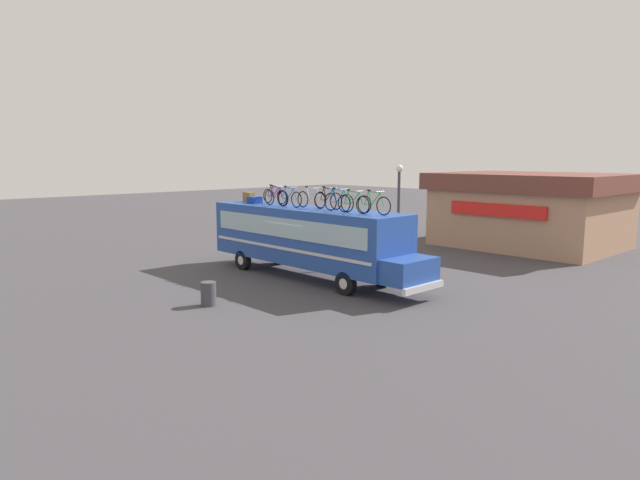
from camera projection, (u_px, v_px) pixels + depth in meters
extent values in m
plane|color=#423F44|center=(305.00, 277.00, 24.98)|extent=(120.00, 120.00, 0.00)
cube|color=#23479E|center=(305.00, 235.00, 24.70)|extent=(10.39, 2.39, 2.39)
cube|color=#23479E|center=(410.00, 271.00, 20.65)|extent=(1.16, 2.20, 0.91)
cube|color=#99B7C6|center=(284.00, 228.00, 23.83)|extent=(9.56, 0.04, 0.83)
cube|color=#99B7C6|center=(325.00, 223.00, 25.46)|extent=(9.56, 0.04, 0.83)
cube|color=silver|center=(284.00, 249.00, 23.95)|extent=(9.98, 0.03, 0.12)
cube|color=silver|center=(325.00, 243.00, 25.60)|extent=(9.98, 0.03, 0.12)
cube|color=silver|center=(423.00, 288.00, 20.26)|extent=(0.16, 2.27, 0.24)
cylinder|color=black|center=(346.00, 283.00, 21.65)|extent=(0.92, 0.28, 0.92)
cylinder|color=silver|center=(346.00, 283.00, 21.65)|extent=(0.42, 0.30, 0.42)
cylinder|color=black|center=(382.00, 275.00, 23.08)|extent=(0.92, 0.28, 0.92)
cylinder|color=silver|center=(382.00, 275.00, 23.08)|extent=(0.42, 0.30, 0.42)
cylinder|color=black|center=(243.00, 260.00, 26.53)|extent=(0.92, 0.28, 0.92)
cylinder|color=silver|center=(243.00, 260.00, 26.53)|extent=(0.42, 0.30, 0.42)
cylinder|color=black|center=(278.00, 255.00, 27.95)|extent=(0.92, 0.28, 0.92)
cylinder|color=silver|center=(278.00, 255.00, 27.95)|extent=(0.42, 0.30, 0.42)
cube|color=olive|center=(249.00, 197.00, 27.66)|extent=(0.59, 0.34, 0.48)
cube|color=#193899|center=(255.00, 200.00, 26.82)|extent=(0.56, 0.53, 0.31)
torus|color=black|center=(268.00, 196.00, 26.99)|extent=(0.68, 0.04, 0.68)
torus|color=black|center=(282.00, 197.00, 26.22)|extent=(0.68, 0.04, 0.68)
cylinder|color=black|center=(272.00, 191.00, 26.72)|extent=(0.20, 0.04, 0.48)
cylinder|color=black|center=(276.00, 191.00, 26.50)|extent=(0.49, 0.04, 0.47)
cylinder|color=black|center=(275.00, 186.00, 26.52)|extent=(0.64, 0.04, 0.07)
cylinder|color=black|center=(270.00, 196.00, 26.85)|extent=(0.41, 0.03, 0.05)
cylinder|color=black|center=(269.00, 191.00, 26.87)|extent=(0.26, 0.03, 0.50)
cylinder|color=black|center=(281.00, 192.00, 26.26)|extent=(0.22, 0.03, 0.47)
cylinder|color=silver|center=(279.00, 186.00, 26.29)|extent=(0.03, 0.44, 0.03)
ellipsoid|color=black|center=(271.00, 185.00, 26.75)|extent=(0.20, 0.08, 0.06)
torus|color=black|center=(269.00, 197.00, 25.85)|extent=(0.69, 0.04, 0.69)
torus|color=black|center=(283.00, 199.00, 25.13)|extent=(0.69, 0.04, 0.69)
cylinder|color=purple|center=(273.00, 192.00, 25.60)|extent=(0.19, 0.04, 0.50)
cylinder|color=purple|center=(278.00, 193.00, 25.38)|extent=(0.47, 0.04, 0.48)
cylinder|color=purple|center=(276.00, 187.00, 25.40)|extent=(0.60, 0.04, 0.07)
cylinder|color=purple|center=(272.00, 197.00, 25.71)|extent=(0.38, 0.03, 0.05)
cylinder|color=purple|center=(271.00, 192.00, 25.73)|extent=(0.25, 0.03, 0.52)
cylinder|color=purple|center=(282.00, 193.00, 25.16)|extent=(0.21, 0.03, 0.48)
cylinder|color=silver|center=(281.00, 187.00, 25.18)|extent=(0.03, 0.44, 0.03)
ellipsoid|color=black|center=(272.00, 186.00, 25.61)|extent=(0.20, 0.08, 0.06)
torus|color=black|center=(282.00, 198.00, 25.21)|extent=(0.70, 0.04, 0.70)
torus|color=black|center=(296.00, 200.00, 24.51)|extent=(0.70, 0.04, 0.70)
cylinder|color=#197FDB|center=(286.00, 193.00, 24.96)|extent=(0.19, 0.04, 0.50)
cylinder|color=#197FDB|center=(291.00, 193.00, 24.75)|extent=(0.45, 0.04, 0.48)
cylinder|color=#197FDB|center=(289.00, 188.00, 24.77)|extent=(0.58, 0.04, 0.07)
cylinder|color=#197FDB|center=(285.00, 198.00, 25.07)|extent=(0.37, 0.03, 0.05)
cylinder|color=#197FDB|center=(284.00, 193.00, 25.09)|extent=(0.24, 0.03, 0.52)
cylinder|color=#197FDB|center=(295.00, 194.00, 24.54)|extent=(0.20, 0.03, 0.49)
cylinder|color=silver|center=(294.00, 187.00, 24.56)|extent=(0.03, 0.44, 0.03)
ellipsoid|color=black|center=(285.00, 186.00, 24.97)|extent=(0.20, 0.08, 0.06)
torus|color=black|center=(303.00, 199.00, 24.72)|extent=(0.71, 0.04, 0.71)
torus|color=black|center=(320.00, 201.00, 23.93)|extent=(0.71, 0.04, 0.71)
cylinder|color=white|center=(308.00, 193.00, 24.44)|extent=(0.21, 0.04, 0.50)
cylinder|color=white|center=(313.00, 194.00, 24.21)|extent=(0.51, 0.04, 0.49)
cylinder|color=white|center=(312.00, 188.00, 24.24)|extent=(0.66, 0.04, 0.07)
cylinder|color=white|center=(306.00, 199.00, 24.57)|extent=(0.42, 0.03, 0.05)
cylinder|color=white|center=(305.00, 193.00, 24.60)|extent=(0.27, 0.03, 0.53)
cylinder|color=white|center=(318.00, 195.00, 23.96)|extent=(0.23, 0.03, 0.49)
cylinder|color=silver|center=(317.00, 188.00, 23.99)|extent=(0.03, 0.44, 0.03)
ellipsoid|color=black|center=(307.00, 187.00, 24.46)|extent=(0.20, 0.08, 0.06)
torus|color=black|center=(320.00, 200.00, 24.18)|extent=(0.72, 0.04, 0.72)
torus|color=black|center=(336.00, 201.00, 23.49)|extent=(0.72, 0.04, 0.72)
cylinder|color=black|center=(325.00, 194.00, 23.93)|extent=(0.19, 0.04, 0.52)
cylinder|color=black|center=(330.00, 195.00, 23.73)|extent=(0.45, 0.04, 0.50)
cylinder|color=black|center=(328.00, 189.00, 23.75)|extent=(0.57, 0.04, 0.07)
cylinder|color=black|center=(323.00, 200.00, 24.05)|extent=(0.36, 0.03, 0.05)
cylinder|color=black|center=(322.00, 194.00, 24.07)|extent=(0.24, 0.03, 0.54)
cylinder|color=black|center=(335.00, 195.00, 23.52)|extent=(0.20, 0.03, 0.50)
cylinder|color=silver|center=(333.00, 188.00, 23.54)|extent=(0.03, 0.44, 0.03)
ellipsoid|color=black|center=(324.00, 187.00, 23.95)|extent=(0.20, 0.08, 0.06)
torus|color=black|center=(330.00, 202.00, 23.15)|extent=(0.73, 0.04, 0.73)
torus|color=black|center=(347.00, 203.00, 22.46)|extent=(0.73, 0.04, 0.73)
cylinder|color=#197FDB|center=(335.00, 195.00, 22.90)|extent=(0.19, 0.04, 0.52)
cylinder|color=#197FDB|center=(340.00, 196.00, 22.69)|extent=(0.45, 0.04, 0.50)
cylinder|color=#197FDB|center=(339.00, 190.00, 22.71)|extent=(0.58, 0.04, 0.07)
cylinder|color=#197FDB|center=(334.00, 202.00, 23.01)|extent=(0.37, 0.03, 0.05)
cylinder|color=#197FDB|center=(332.00, 195.00, 23.03)|extent=(0.24, 0.03, 0.54)
cylinder|color=#197FDB|center=(346.00, 197.00, 22.48)|extent=(0.20, 0.03, 0.51)
cylinder|color=silver|center=(344.00, 189.00, 22.50)|extent=(0.03, 0.44, 0.03)
ellipsoid|color=black|center=(334.00, 188.00, 22.91)|extent=(0.20, 0.08, 0.06)
torus|color=black|center=(344.00, 203.00, 22.50)|extent=(0.70, 0.04, 0.70)
torus|color=black|center=(363.00, 205.00, 21.77)|extent=(0.70, 0.04, 0.70)
cylinder|color=green|center=(350.00, 197.00, 22.24)|extent=(0.20, 0.04, 0.50)
cylinder|color=green|center=(355.00, 198.00, 22.02)|extent=(0.47, 0.04, 0.48)
cylinder|color=green|center=(354.00, 192.00, 22.05)|extent=(0.61, 0.04, 0.07)
cylinder|color=green|center=(348.00, 203.00, 22.36)|extent=(0.39, 0.03, 0.05)
cylinder|color=green|center=(346.00, 197.00, 22.38)|extent=(0.25, 0.03, 0.52)
cylinder|color=green|center=(361.00, 199.00, 21.80)|extent=(0.21, 0.03, 0.49)
cylinder|color=silver|center=(359.00, 191.00, 21.82)|extent=(0.03, 0.44, 0.03)
ellipsoid|color=black|center=(348.00, 190.00, 22.26)|extent=(0.20, 0.08, 0.06)
torus|color=black|center=(364.00, 204.00, 21.94)|extent=(0.72, 0.04, 0.72)
torus|color=black|center=(384.00, 206.00, 21.24)|extent=(0.72, 0.04, 0.72)
cylinder|color=green|center=(370.00, 198.00, 21.69)|extent=(0.19, 0.04, 0.51)
cylinder|color=green|center=(376.00, 199.00, 21.48)|extent=(0.46, 0.04, 0.49)
cylinder|color=green|center=(374.00, 192.00, 21.50)|extent=(0.59, 0.04, 0.07)
cylinder|color=green|center=(368.00, 204.00, 21.81)|extent=(0.37, 0.03, 0.05)
cylinder|color=green|center=(367.00, 198.00, 21.83)|extent=(0.24, 0.03, 0.53)
cylinder|color=green|center=(382.00, 199.00, 21.26)|extent=(0.21, 0.03, 0.50)
cylinder|color=silver|center=(380.00, 192.00, 21.28)|extent=(0.03, 0.44, 0.03)
ellipsoid|color=black|center=(369.00, 190.00, 21.71)|extent=(0.20, 0.08, 0.06)
cube|color=tan|center=(530.00, 218.00, 33.30)|extent=(9.40, 7.51, 3.35)
cube|color=brown|center=(532.00, 182.00, 32.98)|extent=(10.15, 8.12, 0.98)
cube|color=red|center=(496.00, 210.00, 30.58)|extent=(5.64, 0.16, 0.70)
cylinder|color=#3F3F47|center=(208.00, 294.00, 20.14)|extent=(0.55, 0.55, 0.86)
cylinder|color=#38383D|center=(398.00, 218.00, 27.61)|extent=(0.14, 0.14, 4.63)
sphere|color=#F2EDCC|center=(399.00, 168.00, 27.25)|extent=(0.34, 0.34, 0.34)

